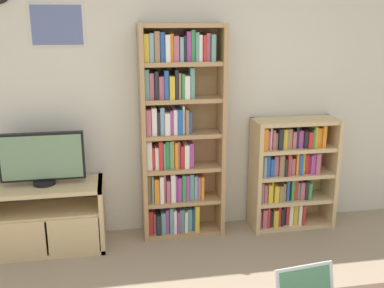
{
  "coord_description": "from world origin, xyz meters",
  "views": [
    {
      "loc": [
        -0.55,
        -1.7,
        1.91
      ],
      "look_at": [
        -0.03,
        1.19,
        1.08
      ],
      "focal_mm": 42.0,
      "sensor_mm": 36.0,
      "label": 1
    }
  ],
  "objects_px": {
    "tv_stand": "(49,217)",
    "television": "(42,159)",
    "bookshelf_short": "(288,173)",
    "bookshelf_tall": "(177,135)"
  },
  "relations": [
    {
      "from": "television",
      "to": "bookshelf_short",
      "type": "height_order",
      "value": "bookshelf_short"
    },
    {
      "from": "tv_stand",
      "to": "television",
      "type": "relative_size",
      "value": 1.36
    },
    {
      "from": "bookshelf_short",
      "to": "bookshelf_tall",
      "type": "bearing_deg",
      "value": 178.85
    },
    {
      "from": "tv_stand",
      "to": "bookshelf_short",
      "type": "height_order",
      "value": "bookshelf_short"
    },
    {
      "from": "tv_stand",
      "to": "bookshelf_tall",
      "type": "bearing_deg",
      "value": 5.99
    },
    {
      "from": "tv_stand",
      "to": "bookshelf_tall",
      "type": "height_order",
      "value": "bookshelf_tall"
    },
    {
      "from": "bookshelf_tall",
      "to": "bookshelf_short",
      "type": "relative_size",
      "value": 1.81
    },
    {
      "from": "tv_stand",
      "to": "television",
      "type": "distance_m",
      "value": 0.51
    },
    {
      "from": "bookshelf_short",
      "to": "tv_stand",
      "type": "bearing_deg",
      "value": -177.44
    },
    {
      "from": "television",
      "to": "bookshelf_short",
      "type": "xyz_separation_m",
      "value": [
        2.16,
        0.06,
        -0.28
      ]
    }
  ]
}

